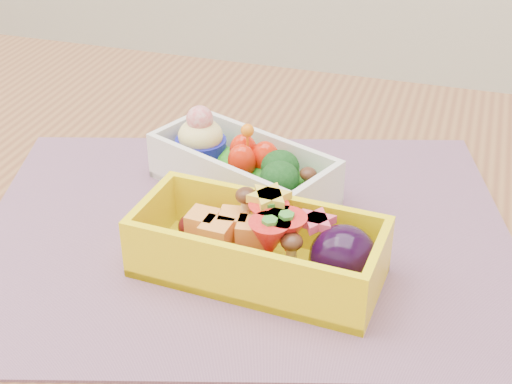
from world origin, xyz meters
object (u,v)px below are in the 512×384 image
(table, at_px, (191,335))
(placemat, at_px, (246,233))
(bento_yellow, at_px, (263,246))
(bento_white, at_px, (242,168))

(table, relative_size, placemat, 2.71)
(placemat, xyz_separation_m, bento_yellow, (0.03, -0.05, 0.03))
(placemat, bearing_deg, table, -145.15)
(table, height_order, bento_yellow, bento_yellow)
(table, height_order, bento_white, bento_white)
(placemat, distance_m, bento_white, 0.07)
(bento_white, distance_m, bento_yellow, 0.13)
(bento_yellow, bearing_deg, table, 167.07)
(table, distance_m, placemat, 0.11)
(placemat, relative_size, bento_yellow, 2.30)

